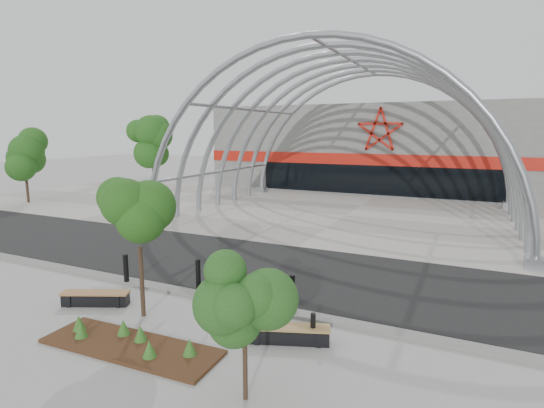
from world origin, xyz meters
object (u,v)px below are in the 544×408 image
street_tree_0 (138,218)px  street_tree_1 (244,301)px  bench_0 (96,299)px  bench_1 (288,334)px  bollard_2 (272,290)px

street_tree_0 → street_tree_1: 5.36m
street_tree_0 → bench_0: street_tree_0 is taller
bench_1 → bollard_2: (-1.46, 2.12, 0.24)m
bench_0 → bench_1: (6.60, 0.38, 0.01)m
bench_0 → bollard_2: (5.14, 2.50, 0.25)m
street_tree_1 → bench_1: size_ratio=1.35×
bench_1 → bollard_2: size_ratio=2.39×
street_tree_1 → bench_0: 7.37m
street_tree_0 → bench_1: street_tree_0 is taller
bollard_2 → bench_1: bearing=-55.4°
street_tree_0 → bench_0: size_ratio=1.97×
street_tree_0 → bench_0: (-1.96, -0.03, -2.82)m
street_tree_0 → bench_1: (4.64, 0.35, -2.82)m
street_tree_1 → bollard_2: size_ratio=3.22×
bench_0 → bollard_2: size_ratio=2.28×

